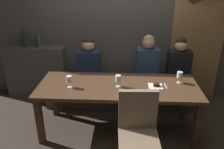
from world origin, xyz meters
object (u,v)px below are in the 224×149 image
wine_bottle_dark_red (24,40)px  wine_bottle_pale_label (39,40)px  dining_table (118,91)px  banquette_bench (119,93)px  diner_redhead (89,61)px  dessert_plate (156,86)px  diner_far_end (179,62)px  diner_bearded (148,61)px  wine_glass_far_right (69,79)px  wine_glass_end_left (180,75)px  fork_on_table (166,86)px  chair_near_side (138,129)px  wine_glass_center_back (118,79)px

wine_bottle_dark_red → wine_bottle_pale_label: same height
dining_table → banquette_bench: (0.00, 0.70, -0.42)m
wine_bottle_pale_label → diner_redhead: bearing=-19.7°
banquette_bench → dessert_plate: 1.03m
dining_table → diner_far_end: 1.22m
diner_bearded → wine_glass_far_right: bearing=-143.7°
diner_far_end → wine_glass_end_left: 0.61m
fork_on_table → wine_glass_far_right: bearing=-178.3°
diner_bearded → wine_bottle_pale_label: 1.95m
fork_on_table → wine_bottle_dark_red: bearing=153.3°
diner_bearded → wine_glass_end_left: size_ratio=5.00×
wine_bottle_dark_red → wine_glass_end_left: size_ratio=1.99×
wine_bottle_dark_red → wine_bottle_pale_label: size_ratio=1.00×
diner_bearded → wine_glass_far_right: 1.38m
diner_redhead → dessert_plate: size_ratio=4.04×
diner_bearded → wine_glass_end_left: 0.72m
chair_near_side → diner_far_end: bearing=63.0°
wine_glass_end_left → wine_glass_far_right: bearing=-171.8°
chair_near_side → dessert_plate: size_ratio=5.16×
wine_bottle_pale_label → fork_on_table: wine_bottle_pale_label is taller
wine_bottle_dark_red → wine_glass_center_back: wine_bottle_dark_red is taller
banquette_bench → diner_far_end: diner_far_end is taller
wine_bottle_dark_red → diner_redhead: bearing=-15.3°
fork_on_table → diner_redhead: bearing=145.3°
banquette_bench → diner_far_end: 1.14m
dining_table → diner_redhead: bearing=124.9°
wine_bottle_pale_label → wine_glass_far_right: bearing=-55.7°
diner_far_end → wine_bottle_pale_label: size_ratio=2.42×
chair_near_side → fork_on_table: (0.41, 0.72, 0.18)m
diner_redhead → fork_on_table: (1.15, -0.72, -0.07)m
dessert_plate → chair_near_side: bearing=-111.2°
wine_glass_center_back → wine_glass_far_right: (-0.65, -0.05, 0.00)m
wine_glass_far_right → wine_glass_end_left: 1.52m
dessert_plate → diner_bearded: bearing=93.8°
diner_far_end → banquette_bench: bearing=-179.1°
diner_far_end → wine_bottle_dark_red: (-2.67, 0.33, 0.25)m
diner_far_end → diner_bearded: bearing=179.7°
wine_glass_center_back → wine_glass_far_right: bearing=-175.2°
banquette_bench → diner_far_end: size_ratio=3.17×
chair_near_side → diner_redhead: size_ratio=1.28×
wine_bottle_dark_red → dessert_plate: (2.21, -1.08, -0.32)m
dining_table → wine_glass_center_back: (-0.00, -0.05, 0.20)m
wine_glass_end_left → dessert_plate: 0.38m
diner_redhead → wine_glass_end_left: 1.49m
diner_bearded → wine_glass_center_back: diner_bearded is taller
banquette_bench → fork_on_table: fork_on_table is taller
dining_table → diner_bearded: diner_bearded is taller
dining_table → wine_bottle_pale_label: wine_bottle_pale_label is taller
dessert_plate → fork_on_table: size_ratio=1.12×
wine_glass_far_right → wine_glass_center_back: bearing=4.8°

